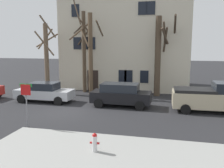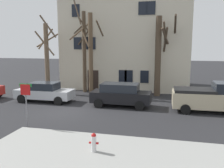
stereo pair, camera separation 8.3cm
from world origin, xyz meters
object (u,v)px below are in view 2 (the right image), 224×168
Objects in this scene: tree_bare_far at (90,52)px; tree_bare_end at (159,53)px; pickup_truck_beige at (212,98)px; street_sign_pole at (26,97)px; tree_bare_mid at (84,49)px; fire_hydrant at (94,142)px; tree_bare_near at (47,55)px; car_silver_sedan at (45,92)px; car_black_wagon at (121,94)px; building_main at (128,36)px.

tree_bare_far reaches higher than tree_bare_end.
tree_bare_end reaches higher than pickup_truck_beige.
tree_bare_far is 9.95m from street_sign_pole.
tree_bare_mid is 14.69m from fire_hydrant.
tree_bare_near is 15.26m from fire_hydrant.
car_black_wagon reaches higher than car_silver_sedan.
tree_bare_mid is 12.60m from pickup_truck_beige.
tree_bare_mid reaches higher than car_silver_sedan.
tree_bare_end is 1.51× the size of car_silver_sedan.
pickup_truck_beige is (6.52, -0.08, 0.10)m from car_black_wagon.
building_main is at bearing 78.49° from street_sign_pole.
tree_bare_mid is 7.46m from car_black_wagon.
tree_bare_end is at bearing 26.57° from car_silver_sedan.
tree_bare_end is at bearing 60.45° from car_black_wagon.
car_black_wagon is at bearing -83.03° from building_main.
tree_bare_far is at bearing -47.31° from tree_bare_mid.
tree_bare_far reaches higher than car_silver_sedan.
pickup_truck_beige is 10.31m from fire_hydrant.
street_sign_pole is (-4.25, -5.96, 0.86)m from car_black_wagon.
tree_bare_end is 6.05m from car_black_wagon.
tree_bare_mid is at bearing 178.30° from tree_bare_end.
tree_bare_end is 2.85× the size of street_sign_pole.
car_silver_sedan is 12.95m from pickup_truck_beige.
fire_hydrant is (4.15, -12.16, -3.43)m from tree_bare_far.
fire_hydrant is (6.94, -8.52, -0.26)m from car_silver_sedan.
tree_bare_far is 6.03m from car_black_wagon.
tree_bare_end reaches higher than car_silver_sedan.
tree_bare_mid is 1.99× the size of car_black_wagon.
tree_bare_mid reaches higher than tree_bare_near.
tree_bare_end is at bearing 80.94° from fire_hydrant.
tree_bare_near is 1.02× the size of tree_bare_end.
street_sign_pole is at bearing -101.51° from building_main.
tree_bare_mid reaches higher than tree_bare_end.
building_main is 18.56m from fire_hydrant.
fire_hydrant is (8.60, -12.22, -3.10)m from tree_bare_near.
tree_bare_near is at bearing -163.43° from tree_bare_mid.
building_main is 1.82× the size of tree_bare_far.
tree_bare_mid is 6.13m from car_silver_sedan.
car_black_wagon is at bearing -119.55° from tree_bare_end.
pickup_truck_beige is at bearing -20.51° from tree_bare_far.
car_silver_sedan is (-2.80, -3.64, -3.17)m from tree_bare_far.
building_main is 3.01× the size of car_black_wagon.
tree_bare_end is at bearing -1.70° from tree_bare_mid.
car_black_wagon is 5.53× the size of fire_hydrant.
car_black_wagon is at bearing -45.69° from tree_bare_far.
tree_bare_near is at bearing 165.22° from pickup_truck_beige.
pickup_truck_beige is 12.30m from street_sign_pole.
car_silver_sedan is (-5.28, -9.26, -4.79)m from building_main.
tree_bare_far is at bearing -0.71° from tree_bare_near.
building_main is 2.54× the size of pickup_truck_beige.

